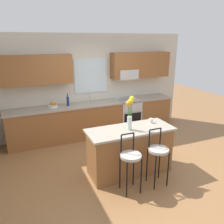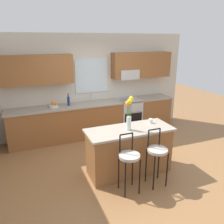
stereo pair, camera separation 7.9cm
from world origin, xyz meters
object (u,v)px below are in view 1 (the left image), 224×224
Objects in this scene: kitchen_island at (130,150)px; bar_stool_near at (131,158)px; oven_range at (128,115)px; mug_ceramic at (151,121)px; flower_vase at (130,110)px; bottle_olive_oil at (68,101)px; fruit_bowl_oranges at (53,106)px; bar_stool_middle at (158,152)px.

bar_stool_near is at bearing -116.42° from kitchen_island.
mug_ceramic is at bearing -103.00° from oven_range.
flower_vase is 7.19× the size of mug_ceramic.
kitchen_island is 0.64m from bar_stool_near.
flower_vase reaches higher than mug_ceramic.
flower_vase reaches higher than bottle_olive_oil.
mug_ceramic is at bearing -55.84° from bottle_olive_oil.
kitchen_island is 5.36× the size of bottle_olive_oil.
oven_range is at bearing -0.76° from fruit_bowl_oranges.
mug_ceramic is (0.54, 0.13, 0.50)m from kitchen_island.
flower_vase is at bearing -116.42° from oven_range.
fruit_bowl_oranges reaches higher than oven_range.
bottle_olive_oil reaches higher than kitchen_island.
bottle_olive_oil reaches higher than mug_ceramic.
kitchen_island is 0.75m from mug_ceramic.
fruit_bowl_oranges is 0.39m from bottle_olive_oil.
kitchen_island is at bearing -69.76° from bottle_olive_oil.
oven_range is at bearing 64.00° from bar_stool_near.
kitchen_island is (-0.97, -2.00, 0.00)m from oven_range.
fruit_bowl_oranges reaches higher than kitchen_island.
mug_ceramic is (-0.43, -1.87, 0.51)m from oven_range.
mug_ceramic reaches higher than oven_range.
bottle_olive_oil is (-1.71, 0.02, 0.59)m from oven_range.
fruit_bowl_oranges is (-1.09, 2.05, -0.34)m from flower_vase.
fruit_bowl_oranges is (-2.09, 0.03, 0.51)m from oven_range.
bar_stool_middle is 4.34× the size of fruit_bowl_oranges.
flower_vase reaches higher than oven_range.
oven_range is 10.22× the size of mug_ceramic.
kitchen_island is at bearing -60.95° from fruit_bowl_oranges.
fruit_bowl_oranges is (-1.40, 2.58, 0.33)m from bar_stool_middle.
mug_ceramic is at bearing 40.09° from bar_stool_near.
bottle_olive_oil is at bearing 111.61° from bar_stool_middle.
mug_ceramic is at bearing -48.73° from fruit_bowl_oranges.
kitchen_island is 6.99× the size of fruit_bowl_oranges.
mug_ceramic is (0.57, 0.16, -0.34)m from flower_vase.
oven_range is 2.22m from kitchen_island.
flower_vase reaches higher than fruit_bowl_oranges.
flower_vase is at bearing -164.62° from mug_ceramic.
bar_stool_near is 4.34× the size of fruit_bowl_oranges.
flower_vase is at bearing 120.69° from bar_stool_middle.
flower_vase is at bearing -62.08° from fruit_bowl_oranges.
fruit_bowl_oranges reaches higher than bar_stool_near.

